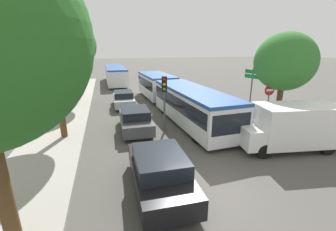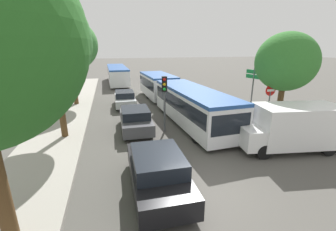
{
  "view_description": "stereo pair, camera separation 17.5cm",
  "coord_description": "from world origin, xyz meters",
  "px_view_note": "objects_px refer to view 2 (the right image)",
  "views": [
    {
      "loc": [
        -3.14,
        -6.35,
        5.05
      ],
      "look_at": [
        0.2,
        5.71,
        1.2
      ],
      "focal_mm": 24.0,
      "sensor_mm": 36.0,
      "label": 1
    },
    {
      "loc": [
        -2.98,
        -6.39,
        5.05
      ],
      "look_at": [
        0.2,
        5.71,
        1.2
      ],
      "focal_mm": 24.0,
      "sensor_mm": 36.0,
      "label": 2
    }
  ],
  "objects_px": {
    "articulated_bus": "(175,94)",
    "tree_right_near": "(286,64)",
    "queued_car_silver": "(125,99)",
    "no_entry_sign": "(269,100)",
    "white_van": "(293,126)",
    "queued_car_graphite": "(135,119)",
    "tree_left_mid": "(51,41)",
    "traffic_light": "(164,92)",
    "queued_car_black": "(158,171)",
    "tree_left_far": "(69,45)",
    "direction_sign_post": "(253,82)",
    "city_bus_rear": "(117,74)"
  },
  "relations": [
    {
      "from": "queued_car_silver",
      "to": "no_entry_sign",
      "type": "relative_size",
      "value": 1.4
    },
    {
      "from": "queued_car_black",
      "to": "no_entry_sign",
      "type": "relative_size",
      "value": 1.56
    },
    {
      "from": "queued_car_black",
      "to": "tree_left_mid",
      "type": "height_order",
      "value": "tree_left_mid"
    },
    {
      "from": "articulated_bus",
      "to": "queued_car_silver",
      "type": "height_order",
      "value": "articulated_bus"
    },
    {
      "from": "queued_car_silver",
      "to": "tree_right_near",
      "type": "xyz_separation_m",
      "value": [
        9.31,
        -7.79,
        3.37
      ]
    },
    {
      "from": "queued_car_silver",
      "to": "articulated_bus",
      "type": "bearing_deg",
      "value": -121.54
    },
    {
      "from": "queued_car_silver",
      "to": "tree_left_mid",
      "type": "xyz_separation_m",
      "value": [
        -3.89,
        -6.43,
        4.63
      ]
    },
    {
      "from": "queued_car_graphite",
      "to": "direction_sign_post",
      "type": "xyz_separation_m",
      "value": [
        8.8,
        0.97,
        1.82
      ]
    },
    {
      "from": "queued_car_black",
      "to": "tree_left_mid",
      "type": "bearing_deg",
      "value": 35.05
    },
    {
      "from": "traffic_light",
      "to": "tree_left_far",
      "type": "bearing_deg",
      "value": -128.69
    },
    {
      "from": "tree_right_near",
      "to": "no_entry_sign",
      "type": "bearing_deg",
      "value": -174.89
    },
    {
      "from": "queued_car_graphite",
      "to": "tree_left_far",
      "type": "relative_size",
      "value": 0.57
    },
    {
      "from": "tree_left_mid",
      "to": "tree_left_far",
      "type": "distance_m",
      "value": 7.94
    },
    {
      "from": "city_bus_rear",
      "to": "white_van",
      "type": "bearing_deg",
      "value": -163.95
    },
    {
      "from": "articulated_bus",
      "to": "traffic_light",
      "type": "distance_m",
      "value": 4.87
    },
    {
      "from": "queued_car_silver",
      "to": "traffic_light",
      "type": "height_order",
      "value": "traffic_light"
    },
    {
      "from": "queued_car_graphite",
      "to": "tree_right_near",
      "type": "distance_m",
      "value": 9.84
    },
    {
      "from": "no_entry_sign",
      "to": "white_van",
      "type": "bearing_deg",
      "value": -16.75
    },
    {
      "from": "queued_car_black",
      "to": "tree_right_near",
      "type": "height_order",
      "value": "tree_right_near"
    },
    {
      "from": "queued_car_silver",
      "to": "direction_sign_post",
      "type": "bearing_deg",
      "value": -119.07
    },
    {
      "from": "articulated_bus",
      "to": "no_entry_sign",
      "type": "distance_m",
      "value": 7.11
    },
    {
      "from": "city_bus_rear",
      "to": "traffic_light",
      "type": "height_order",
      "value": "traffic_light"
    },
    {
      "from": "queued_car_black",
      "to": "white_van",
      "type": "height_order",
      "value": "white_van"
    },
    {
      "from": "traffic_light",
      "to": "direction_sign_post",
      "type": "xyz_separation_m",
      "value": [
        7.08,
        1.57,
        0.05
      ]
    },
    {
      "from": "city_bus_rear",
      "to": "queued_car_graphite",
      "type": "height_order",
      "value": "city_bus_rear"
    },
    {
      "from": "queued_car_black",
      "to": "white_van",
      "type": "distance_m",
      "value": 7.45
    },
    {
      "from": "white_van",
      "to": "tree_left_far",
      "type": "bearing_deg",
      "value": -38.17
    },
    {
      "from": "articulated_bus",
      "to": "queued_car_graphite",
      "type": "bearing_deg",
      "value": -47.44
    },
    {
      "from": "traffic_light",
      "to": "white_van",
      "type": "bearing_deg",
      "value": 68.4
    },
    {
      "from": "traffic_light",
      "to": "tree_left_far",
      "type": "distance_m",
      "value": 10.65
    },
    {
      "from": "tree_left_far",
      "to": "city_bus_rear",
      "type": "bearing_deg",
      "value": 70.76
    },
    {
      "from": "queued_car_graphite",
      "to": "direction_sign_post",
      "type": "relative_size",
      "value": 1.16
    },
    {
      "from": "queued_car_black",
      "to": "tree_left_far",
      "type": "xyz_separation_m",
      "value": [
        -4.43,
        14.04,
        4.42
      ]
    },
    {
      "from": "articulated_bus",
      "to": "tree_right_near",
      "type": "distance_m",
      "value": 8.11
    },
    {
      "from": "queued_car_graphite",
      "to": "white_van",
      "type": "xyz_separation_m",
      "value": [
        7.29,
        -4.72,
        0.51
      ]
    },
    {
      "from": "articulated_bus",
      "to": "tree_left_mid",
      "type": "relative_size",
      "value": 2.11
    },
    {
      "from": "queued_car_graphite",
      "to": "tree_left_far",
      "type": "height_order",
      "value": "tree_left_far"
    },
    {
      "from": "traffic_light",
      "to": "tree_left_far",
      "type": "xyz_separation_m",
      "value": [
        -6.11,
        8.29,
        2.69
      ]
    },
    {
      "from": "articulated_bus",
      "to": "no_entry_sign",
      "type": "height_order",
      "value": "no_entry_sign"
    },
    {
      "from": "queued_car_black",
      "to": "direction_sign_post",
      "type": "xyz_separation_m",
      "value": [
        8.77,
        7.32,
        1.79
      ]
    },
    {
      "from": "no_entry_sign",
      "to": "tree_left_mid",
      "type": "xyz_separation_m",
      "value": [
        -12.29,
        1.44,
        3.44
      ]
    },
    {
      "from": "city_bus_rear",
      "to": "direction_sign_post",
      "type": "xyz_separation_m",
      "value": [
        9.02,
        -18.7,
        1.18
      ]
    },
    {
      "from": "direction_sign_post",
      "to": "traffic_light",
      "type": "bearing_deg",
      "value": -2.34
    },
    {
      "from": "tree_right_near",
      "to": "tree_left_mid",
      "type": "bearing_deg",
      "value": 174.11
    },
    {
      "from": "queued_car_silver",
      "to": "no_entry_sign",
      "type": "xyz_separation_m",
      "value": [
        8.4,
        -7.87,
        1.19
      ]
    },
    {
      "from": "queued_car_black",
      "to": "tree_left_mid",
      "type": "distance_m",
      "value": 8.66
    },
    {
      "from": "queued_car_black",
      "to": "queued_car_graphite",
      "type": "distance_m",
      "value": 6.35
    },
    {
      "from": "articulated_bus",
      "to": "queued_car_graphite",
      "type": "relative_size",
      "value": 3.91
    },
    {
      "from": "queued_car_silver",
      "to": "tree_right_near",
      "type": "distance_m",
      "value": 12.6
    },
    {
      "from": "queued_car_black",
      "to": "queued_car_graphite",
      "type": "height_order",
      "value": "queued_car_black"
    }
  ]
}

